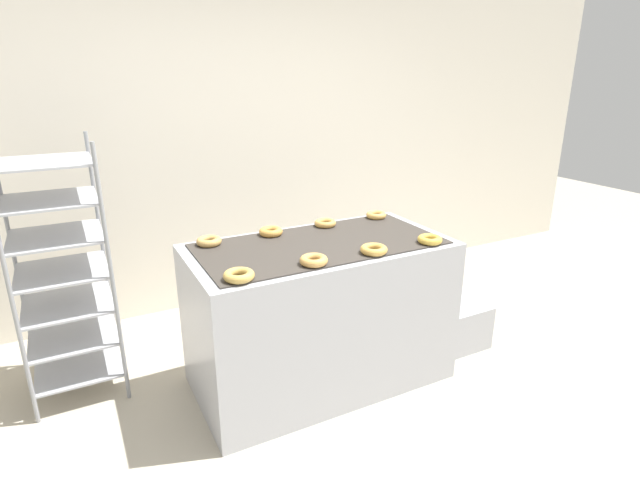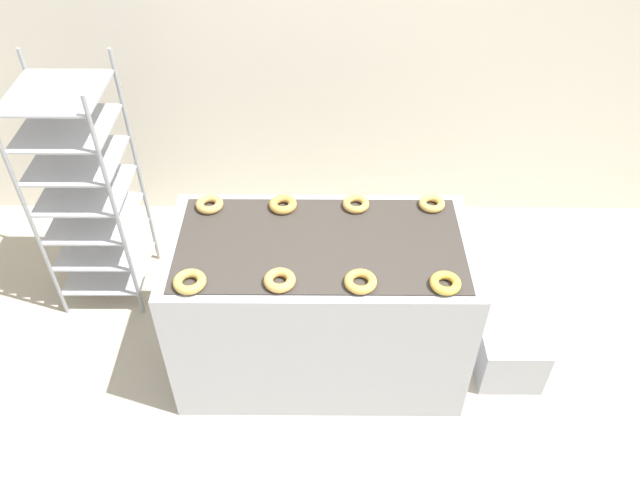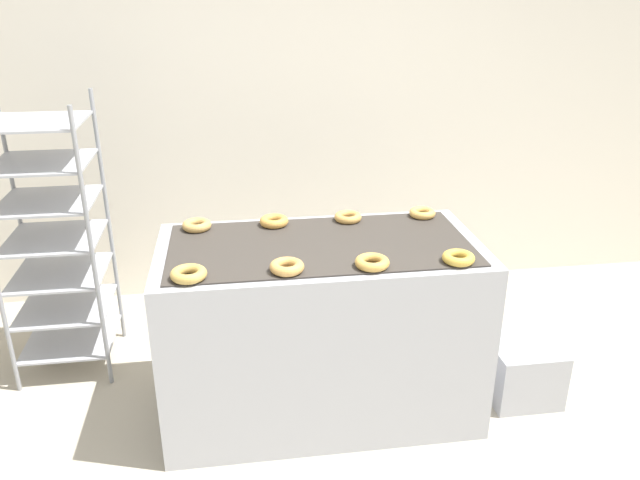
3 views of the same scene
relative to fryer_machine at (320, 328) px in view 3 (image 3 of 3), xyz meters
The scene contains 12 objects.
wall_back 1.74m from the fryer_machine, 90.01° to the left, with size 8.00×0.05×2.80m.
fryer_machine is the anchor object (origin of this frame).
baking_rack_cart 1.56m from the fryer_machine, 156.30° to the left, with size 0.52×0.53×1.56m.
glaze_bin 1.13m from the fryer_machine, ahead, with size 0.36×0.36×0.32m.
donut_near_left 0.83m from the fryer_machine, 153.97° to the right, with size 0.16×0.16×0.04m, color tan.
donut_near_midleft 0.60m from the fryer_machine, 123.30° to the right, with size 0.15×0.15×0.04m, color tan.
donut_near_midright 0.60m from the fryer_machine, 56.72° to the right, with size 0.15×0.15×0.04m, color gold.
donut_near_right 0.82m from the fryer_machine, 26.92° to the right, with size 0.15×0.15×0.04m, color gold.
donut_far_left 0.82m from the fryer_machine, 154.63° to the left, with size 0.15×0.15×0.04m, color tan.
donut_far_midleft 0.60m from the fryer_machine, 125.33° to the left, with size 0.15×0.15×0.04m, color gold.
donut_far_midright 0.60m from the fryer_machine, 56.77° to the left, with size 0.14×0.14×0.04m, color tan.
donut_far_right 0.83m from the fryer_machine, 26.38° to the left, with size 0.14×0.14×0.04m, color #DAA752.
Camera 3 is at (-0.40, -2.09, 2.10)m, focal length 35.00 mm.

